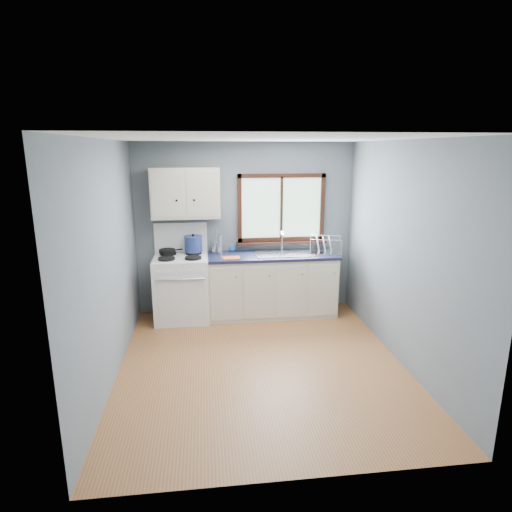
{
  "coord_description": "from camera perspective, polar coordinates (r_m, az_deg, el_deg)",
  "views": [
    {
      "loc": [
        -0.6,
        -4.43,
        2.4
      ],
      "look_at": [
        0.05,
        0.9,
        1.05
      ],
      "focal_mm": 30.0,
      "sensor_mm": 36.0,
      "label": 1
    }
  ],
  "objects": [
    {
      "name": "base_cabinets",
      "position": [
        6.32,
        2.1,
        -4.25
      ],
      "size": [
        1.85,
        0.6,
        0.88
      ],
      "color": "beige",
      "rests_on": "floor"
    },
    {
      "name": "gas_range",
      "position": [
        6.21,
        -9.86,
        -3.97
      ],
      "size": [
        0.76,
        0.69,
        1.36
      ],
      "color": "white",
      "rests_on": "floor"
    },
    {
      "name": "ceiling",
      "position": [
        4.47,
        0.79,
        15.52
      ],
      "size": [
        3.2,
        3.6,
        0.02
      ],
      "primitive_type": "cube",
      "color": "white",
      "rests_on": "wall_back"
    },
    {
      "name": "utensil_crock",
      "position": [
        6.3,
        -5.38,
        1.2
      ],
      "size": [
        0.16,
        0.16,
        0.38
      ],
      "rotation": [
        0.0,
        0.0,
        0.36
      ],
      "color": "silver",
      "rests_on": "countertop"
    },
    {
      "name": "wall_right",
      "position": [
        5.08,
        19.03,
        0.25
      ],
      "size": [
        0.02,
        3.6,
        2.5
      ],
      "primitive_type": "cube",
      "color": "slate",
      "rests_on": "ground"
    },
    {
      "name": "floor",
      "position": [
        5.08,
        0.69,
        -14.22
      ],
      "size": [
        3.2,
        3.6,
        0.02
      ],
      "primitive_type": "cube",
      "color": "#A06437",
      "rests_on": "ground"
    },
    {
      "name": "dish_rack",
      "position": [
        6.35,
        9.15,
        1.04
      ],
      "size": [
        0.54,
        0.46,
        0.24
      ],
      "rotation": [
        0.0,
        0.0,
        -0.26
      ],
      "color": "silver",
      "rests_on": "countertop"
    },
    {
      "name": "dish_towel",
      "position": [
        5.93,
        -3.31,
        -0.28
      ],
      "size": [
        0.25,
        0.19,
        0.02
      ],
      "primitive_type": "cube",
      "rotation": [
        0.0,
        0.0,
        0.06
      ],
      "color": "#D7512D",
      "rests_on": "countertop"
    },
    {
      "name": "soap_bottle",
      "position": [
        6.33,
        -3.17,
        1.66
      ],
      "size": [
        0.1,
        0.1,
        0.23
      ],
      "primitive_type": "imported",
      "rotation": [
        0.0,
        0.0,
        -0.13
      ],
      "color": "blue",
      "rests_on": "countertop"
    },
    {
      "name": "upper_cabinets",
      "position": [
        6.09,
        -9.37,
        8.28
      ],
      "size": [
        0.95,
        0.35,
        0.7
      ],
      "color": "beige",
      "rests_on": "wall_back"
    },
    {
      "name": "stockpot",
      "position": [
        6.2,
        -8.36,
        1.64
      ],
      "size": [
        0.29,
        0.29,
        0.26
      ],
      "rotation": [
        0.0,
        0.0,
        -0.11
      ],
      "color": "navy",
      "rests_on": "gas_range"
    },
    {
      "name": "countertop",
      "position": [
        6.18,
        2.15,
        0.06
      ],
      "size": [
        1.89,
        0.64,
        0.04
      ],
      "primitive_type": "cube",
      "color": "black",
      "rests_on": "base_cabinets"
    },
    {
      "name": "wall_back",
      "position": [
        6.37,
        -1.44,
        3.72
      ],
      "size": [
        3.2,
        0.02,
        2.5
      ],
      "primitive_type": "cube",
      "color": "slate",
      "rests_on": "ground"
    },
    {
      "name": "window",
      "position": [
        6.37,
        3.4,
        5.75
      ],
      "size": [
        1.36,
        0.1,
        1.03
      ],
      "color": "#9EC6A8",
      "rests_on": "wall_back"
    },
    {
      "name": "wall_left",
      "position": [
        4.69,
        -19.17,
        -0.9
      ],
      "size": [
        0.02,
        3.6,
        2.5
      ],
      "primitive_type": "cube",
      "color": "slate",
      "rests_on": "ground"
    },
    {
      "name": "thermos",
      "position": [
        6.17,
        -4.86,
        1.53
      ],
      "size": [
        0.08,
        0.08,
        0.28
      ],
      "primitive_type": "cylinder",
      "rotation": [
        0.0,
        0.0,
        -0.27
      ],
      "color": "silver",
      "rests_on": "countertop"
    },
    {
      "name": "skillet",
      "position": [
        6.23,
        -11.75,
        0.67
      ],
      "size": [
        0.36,
        0.3,
        0.05
      ],
      "rotation": [
        0.0,
        0.0,
        0.39
      ],
      "color": "black",
      "rests_on": "gas_range"
    },
    {
      "name": "wall_front",
      "position": [
        2.92,
        5.52,
        -9.14
      ],
      "size": [
        3.2,
        0.02,
        2.5
      ],
      "primitive_type": "cube",
      "color": "slate",
      "rests_on": "ground"
    },
    {
      "name": "sink",
      "position": [
        6.22,
        3.78,
        -0.25
      ],
      "size": [
        0.84,
        0.46,
        0.44
      ],
      "color": "silver",
      "rests_on": "countertop"
    }
  ]
}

